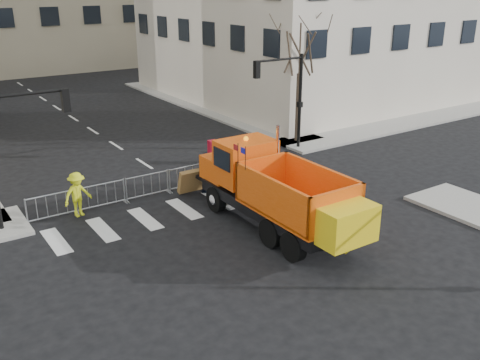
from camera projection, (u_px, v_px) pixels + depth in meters
ground at (285, 253)px, 19.04m from camera, size 120.00×120.00×0.00m
sidewalk_back at (175, 182)px, 25.62m from camera, size 64.00×5.00×0.15m
traffic_light_right at (300, 103)px, 29.91m from camera, size 0.18×0.18×5.40m
crowd_barriers at (169, 181)px, 24.36m from camera, size 12.60×0.60×1.10m
street_tree at (299, 80)px, 30.69m from camera, size 3.00×3.00×7.50m
plow_truck at (277, 189)px, 20.33m from camera, size 3.15×9.63×3.74m
cop_a at (218, 165)px, 24.93m from camera, size 0.76×0.50×2.06m
cop_b at (228, 167)px, 24.84m from camera, size 1.05×0.88×1.94m
cop_c at (206, 172)px, 24.28m from camera, size 0.99×1.19×1.90m
worker at (77, 194)px, 21.40m from camera, size 1.33×0.96×1.86m
newspaper_box at (213, 151)px, 28.20m from camera, size 0.48×0.43×1.10m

